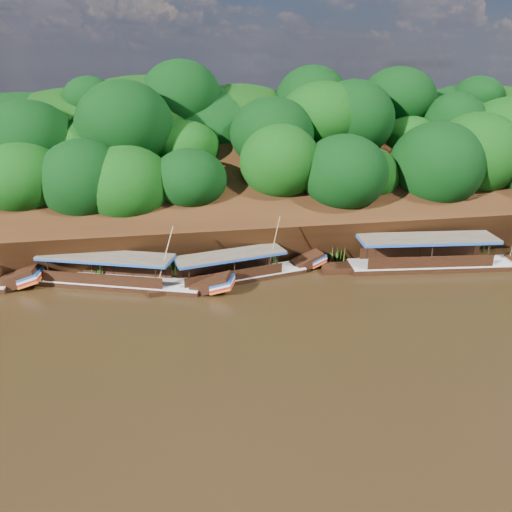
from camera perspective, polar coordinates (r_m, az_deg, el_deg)
The scene contains 6 objects.
ground at distance 32.59m, azimuth 3.44°, elevation -7.42°, with size 160.00×160.00×0.00m, color black.
riverbank at distance 52.79m, azimuth -2.26°, elevation 6.08°, with size 120.00×30.06×19.40m.
boat_0 at distance 43.32m, azimuth 20.85°, elevation -0.52°, with size 16.71×4.08×6.40m.
boat_1 at distance 38.59m, azimuth -1.06°, elevation -1.86°, with size 12.77×4.50×5.39m.
boat_2 at distance 38.33m, azimuth -14.42°, elevation -2.65°, with size 14.92×6.91×5.24m.
reeds at distance 40.17m, azimuth -4.05°, elevation -0.36°, with size 50.71×2.30×2.05m.
Camera 1 is at (-6.95, -27.80, 15.52)m, focal length 35.00 mm.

